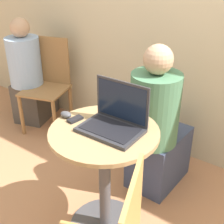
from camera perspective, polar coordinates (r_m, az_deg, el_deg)
name	(u,v)px	position (r m, az deg, el deg)	size (l,w,h in m)	color
back_wall	(195,2)	(2.47, 14.86, 18.92)	(7.00, 0.05, 2.60)	beige
round_table	(105,168)	(1.89, -1.37, -10.21)	(0.63, 0.63, 0.75)	#4C4C51
laptop	(114,120)	(1.73, 0.45, -1.43)	(0.34, 0.24, 0.26)	#2D2D33
cell_phone	(75,119)	(1.85, -6.76, -1.32)	(0.06, 0.10, 0.02)	black
computer_mouse	(66,114)	(1.88, -8.43, -0.45)	(0.07, 0.05, 0.04)	#4C4C51
person_seated	(157,132)	(2.28, 8.23, -3.72)	(0.34, 0.53, 1.13)	#3D4766
chair_background	(48,84)	(3.14, -11.62, 5.02)	(0.50, 0.50, 0.90)	#9E7042
person_background	(30,80)	(3.31, -14.72, 5.71)	(0.43, 0.53, 1.08)	#4C4742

